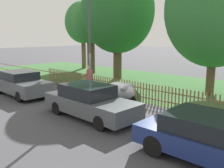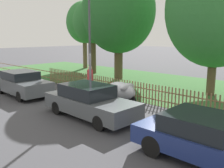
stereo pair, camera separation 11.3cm
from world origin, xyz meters
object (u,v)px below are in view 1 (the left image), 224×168
parked_car_red_compact (206,137)px  tree_nearest_kerb (83,22)px  parked_car_black_saloon (21,83)px  tree_mid_park (118,11)px  tree_behind_motorcycle (91,23)px  tree_far_left (216,9)px  pedestrian_near_fence (90,79)px  covered_motorcycle (121,91)px  street_lamp (88,31)px  parked_car_navy_estate (90,101)px

parked_car_red_compact → tree_nearest_kerb: size_ratio=0.56×
parked_car_black_saloon → tree_mid_park: 9.05m
tree_behind_motorcycle → parked_car_red_compact: bearing=-31.5°
tree_nearest_kerb → tree_mid_park: size_ratio=0.81×
tree_nearest_kerb → tree_behind_motorcycle: size_ratio=1.05×
tree_far_left → pedestrian_near_fence: 7.89m
parked_car_black_saloon → covered_motorcycle: size_ratio=2.14×
tree_behind_motorcycle → tree_far_left: 11.23m
pedestrian_near_fence → street_lamp: (1.16, -1.11, 2.64)m
tree_nearest_kerb → tree_mid_park: tree_mid_park is taller
parked_car_red_compact → covered_motorcycle: 6.14m
parked_car_navy_estate → pedestrian_near_fence: (-2.93, 2.63, 0.27)m
tree_behind_motorcycle → street_lamp: (7.38, -6.88, -0.88)m
parked_car_black_saloon → parked_car_navy_estate: 5.77m
parked_car_navy_estate → pedestrian_near_fence: size_ratio=2.59×
covered_motorcycle → street_lamp: street_lamp is taller
parked_car_black_saloon → tree_nearest_kerb: (-6.67, 10.41, 3.98)m
parked_car_red_compact → street_lamp: street_lamp is taller
tree_mid_park → tree_nearest_kerb: bearing=160.0°
tree_far_left → street_lamp: size_ratio=1.39×
tree_nearest_kerb → parked_car_navy_estate: bearing=-39.8°
parked_car_navy_estate → covered_motorcycle: size_ratio=2.24×
parked_car_black_saloon → covered_motorcycle: parked_car_black_saloon is taller
street_lamp → tree_nearest_kerb: bearing=140.4°
tree_behind_motorcycle → tree_mid_park: size_ratio=0.77×
parked_car_navy_estate → street_lamp: 3.73m
tree_nearest_kerb → tree_behind_motorcycle: (3.29, -1.96, -0.20)m
tree_far_left → parked_car_red_compact: bearing=-68.8°
tree_far_left → parked_car_navy_estate: bearing=-105.3°
covered_motorcycle → tree_nearest_kerb: size_ratio=0.29×
tree_far_left → street_lamp: 7.12m
tree_mid_park → parked_car_red_compact: bearing=-37.7°
parked_car_red_compact → tree_behind_motorcycle: 17.05m
parked_car_navy_estate → tree_mid_park: size_ratio=0.52×
tree_mid_park → parked_car_navy_estate: bearing=-55.2°
covered_motorcycle → tree_behind_motorcycle: (-8.70, 5.88, 3.81)m
parked_car_navy_estate → street_lamp: street_lamp is taller
covered_motorcycle → pedestrian_near_fence: size_ratio=1.16×
tree_far_left → tree_behind_motorcycle: bearing=175.0°
tree_nearest_kerb → parked_car_black_saloon: bearing=-57.4°
tree_nearest_kerb → street_lamp: (10.67, -8.84, -1.07)m
parked_car_black_saloon → tree_far_left: size_ratio=0.53×
pedestrian_near_fence → street_lamp: street_lamp is taller
tree_mid_park → tree_far_left: 7.49m
street_lamp → tree_far_left: bearing=57.3°
parked_car_black_saloon → tree_behind_motorcycle: bearing=113.6°
street_lamp → parked_car_red_compact: bearing=-14.8°
covered_motorcycle → tree_far_left: (2.48, 4.91, 4.11)m
parked_car_black_saloon → tree_nearest_kerb: size_ratio=0.62×
covered_motorcycle → street_lamp: bearing=-139.1°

